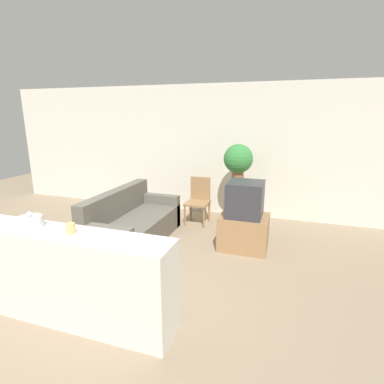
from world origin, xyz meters
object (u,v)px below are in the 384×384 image
at_px(wooden_chair, 199,199).
at_px(decorative_bowl, 30,222).
at_px(television, 245,199).
at_px(couch, 132,225).
at_px(potted_plant, 238,159).

bearing_deg(wooden_chair, decorative_bowl, -104.43).
height_order(wooden_chair, decorative_bowl, decorative_bowl).
bearing_deg(wooden_chair, television, -41.52).
xyz_separation_m(television, wooden_chair, (-1.03, 0.91, -0.33)).
bearing_deg(couch, decorative_bowl, -90.99).
height_order(couch, television, television).
bearing_deg(potted_plant, decorative_bowl, -114.60).
relative_size(potted_plant, decorative_bowl, 2.83).
relative_size(couch, wooden_chair, 2.14).
bearing_deg(television, wooden_chair, 138.48).
height_order(potted_plant, decorative_bowl, potted_plant).
distance_m(television, decorative_bowl, 2.93).
xyz_separation_m(couch, potted_plant, (1.50, 1.40, 0.98)).
xyz_separation_m(couch, decorative_bowl, (-0.03, -1.96, 0.73)).
distance_m(couch, wooden_chair, 1.47).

